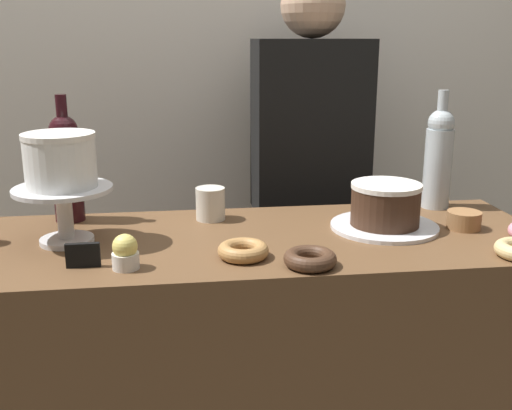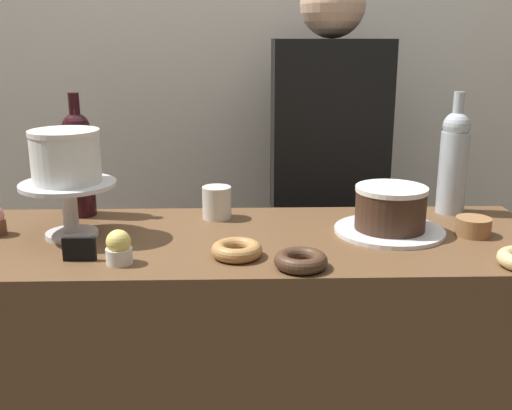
% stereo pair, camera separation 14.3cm
% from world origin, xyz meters
% --- Properties ---
extents(back_wall, '(6.00, 0.05, 2.60)m').
position_xyz_m(back_wall, '(0.00, 0.84, 1.30)').
color(back_wall, silver).
rests_on(back_wall, ground_plane).
extents(display_counter, '(1.41, 0.52, 0.94)m').
position_xyz_m(display_counter, '(0.00, 0.00, 0.47)').
color(display_counter, brown).
rests_on(display_counter, ground_plane).
extents(cake_stand_pedestal, '(0.22, 0.22, 0.13)m').
position_xyz_m(cake_stand_pedestal, '(-0.44, 0.02, 1.03)').
color(cake_stand_pedestal, silver).
rests_on(cake_stand_pedestal, display_counter).
extents(white_layer_cake, '(0.16, 0.16, 0.12)m').
position_xyz_m(white_layer_cake, '(-0.44, 0.02, 1.14)').
color(white_layer_cake, white).
rests_on(white_layer_cake, cake_stand_pedestal).
extents(silver_serving_platter, '(0.27, 0.27, 0.01)m').
position_xyz_m(silver_serving_platter, '(0.33, 0.03, 0.95)').
color(silver_serving_platter, white).
rests_on(silver_serving_platter, display_counter).
extents(chocolate_round_cake, '(0.17, 0.17, 0.11)m').
position_xyz_m(chocolate_round_cake, '(0.33, 0.03, 1.01)').
color(chocolate_round_cake, '#3D2619').
rests_on(chocolate_round_cake, silver_serving_platter).
extents(wine_bottle_clear, '(0.08, 0.08, 0.33)m').
position_xyz_m(wine_bottle_clear, '(0.53, 0.20, 1.09)').
color(wine_bottle_clear, '#B2BCC1').
rests_on(wine_bottle_clear, display_counter).
extents(wine_bottle_dark_red, '(0.08, 0.08, 0.33)m').
position_xyz_m(wine_bottle_dark_red, '(-0.46, 0.20, 1.09)').
color(wine_bottle_dark_red, black).
rests_on(wine_bottle_dark_red, display_counter).
extents(cupcake_lemon, '(0.06, 0.06, 0.07)m').
position_xyz_m(cupcake_lemon, '(-0.29, -0.17, 0.98)').
color(cupcake_lemon, white).
rests_on(cupcake_lemon, display_counter).
extents(donut_chocolate, '(0.11, 0.11, 0.03)m').
position_xyz_m(donut_chocolate, '(0.09, -0.20, 0.96)').
color(donut_chocolate, '#472D1E').
rests_on(donut_chocolate, display_counter).
extents(donut_maple, '(0.11, 0.11, 0.03)m').
position_xyz_m(donut_maple, '(-0.05, -0.13, 0.96)').
color(donut_maple, '#B27F47').
rests_on(donut_maple, display_counter).
extents(cookie_stack, '(0.08, 0.08, 0.04)m').
position_xyz_m(cookie_stack, '(0.52, -0.00, 0.96)').
color(cookie_stack, olive).
rests_on(cookie_stack, display_counter).
extents(price_sign_chalkboard, '(0.07, 0.01, 0.05)m').
position_xyz_m(price_sign_chalkboard, '(-0.38, -0.15, 0.97)').
color(price_sign_chalkboard, black).
rests_on(price_sign_chalkboard, display_counter).
extents(coffee_cup_ceramic, '(0.08, 0.08, 0.09)m').
position_xyz_m(coffee_cup_ceramic, '(-0.10, 0.16, 0.99)').
color(coffee_cup_ceramic, silver).
rests_on(coffee_cup_ceramic, display_counter).
extents(barista_figure, '(0.36, 0.22, 1.60)m').
position_xyz_m(barista_figure, '(0.25, 0.54, 0.84)').
color(barista_figure, black).
rests_on(barista_figure, ground_plane).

